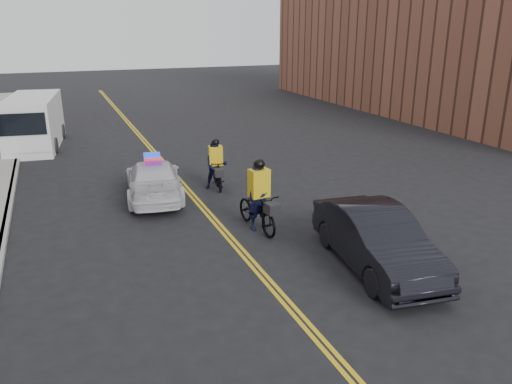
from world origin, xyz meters
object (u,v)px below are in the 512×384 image
object	(u,v)px
cyclist_far	(216,169)
cyclist_near	(259,205)
police_cruiser	(154,179)
dark_sedan	(376,239)
cargo_van	(34,123)

from	to	relation	value
cyclist_far	cyclist_near	bearing A→B (deg)	-81.68
cyclist_near	police_cruiser	bearing A→B (deg)	114.15
police_cruiser	cyclist_far	bearing A→B (deg)	-167.06
dark_sedan	cyclist_far	xyz separation A→B (m)	(-1.72, 7.62, -0.02)
dark_sedan	cargo_van	distance (m)	19.02
dark_sedan	cyclist_near	xyz separation A→B (m)	(-1.74, 3.39, -0.01)
police_cruiser	cargo_van	world-z (taller)	cargo_van
police_cruiser	cargo_van	distance (m)	10.59
dark_sedan	cyclist_far	world-z (taller)	cyclist_far
cyclist_near	cargo_van	bearing A→B (deg)	108.60
cyclist_near	dark_sedan	bearing A→B (deg)	-68.62
police_cruiser	cyclist_near	size ratio (longest dim) A/B	2.11
cargo_van	cyclist_near	world-z (taller)	cargo_van
cyclist_near	cyclist_far	distance (m)	4.23
cargo_van	cyclist_far	distance (m)	11.51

